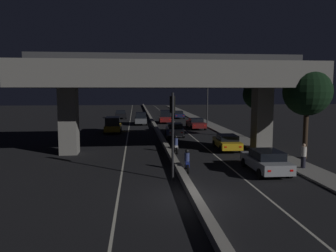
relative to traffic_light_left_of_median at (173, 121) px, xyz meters
The scene contains 23 objects.
ground_plane 4.93m from the traffic_light_left_of_median, 79.93° to the right, with size 200.00×200.00×0.00m, color black.
lane_line_left_inner 31.86m from the traffic_light_left_of_median, 95.43° to the left, with size 0.12×126.00×0.00m, color beige.
lane_line_right_inner 32.00m from the traffic_light_left_of_median, 82.36° to the left, with size 0.12×126.00×0.00m, color beige.
median_divider 31.71m from the traffic_light_left_of_median, 88.88° to the left, with size 0.43×126.00×0.39m, color gray.
sidewalk_right 26.34m from the traffic_light_left_of_median, 69.94° to the left, with size 2.05×126.00×0.12m, color gray.
elevated_overpass 9.05m from the traffic_light_left_of_median, 85.91° to the left, with size 22.93×9.34×8.18m.
traffic_light_left_of_median is the anchor object (origin of this frame).
street_lamp 29.59m from the traffic_light_left_of_median, 74.08° to the left, with size 1.91×0.32×7.19m.
car_silver_lead 6.75m from the traffic_light_left_of_median, 10.48° to the left, with size 2.08×4.59×1.44m.
car_taxi_yellow_second 11.02m from the traffic_light_left_of_median, 57.06° to the left, with size 2.04×4.36×1.36m.
car_white_third 18.12m from the traffic_light_left_of_median, 82.69° to the left, with size 2.12×4.14×1.51m.
car_dark_red_fourth 25.57m from the traffic_light_left_of_median, 76.36° to the left, with size 2.15×4.87×1.44m.
car_dark_red_fifth 33.08m from the traffic_light_left_of_median, 85.51° to the left, with size 2.05×4.22×2.00m.
car_dark_blue_sixth 42.07m from the traffic_light_left_of_median, 81.97° to the left, with size 1.96×4.80×1.37m.
car_taxi_yellow_lead_oncoming 22.55m from the traffic_light_left_of_median, 102.56° to the left, with size 2.11×4.49×1.92m.
car_grey_second_oncoming 31.16m from the traffic_light_left_of_median, 92.36° to the left, with size 1.91×4.72×1.81m.
car_black_third_oncoming 42.25m from the traffic_light_left_of_median, 96.50° to the left, with size 2.20×4.24×1.47m.
motorcycle_blue_filtering_near 3.60m from the traffic_light_left_of_median, 58.61° to the left, with size 0.34×1.81×1.43m.
motorcycle_white_filtering_mid 8.67m from the traffic_light_left_of_median, 81.47° to the left, with size 0.33×1.74×1.47m.
motorcycle_black_filtering_far 14.18m from the traffic_light_left_of_median, 85.35° to the left, with size 0.34×2.01×1.52m.
pedestrian_on_sidewalk 9.29m from the traffic_light_left_of_median, 10.03° to the left, with size 0.35×0.35×1.61m.
roadside_tree_kerbside_near 11.94m from the traffic_light_left_of_median, 24.85° to the left, with size 3.58×3.58×6.87m.
roadside_tree_kerbside_mid 18.93m from the traffic_light_left_of_median, 54.69° to the left, with size 3.16×3.16×6.32m.
Camera 1 is at (-2.74, -15.03, 5.20)m, focal length 35.00 mm.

